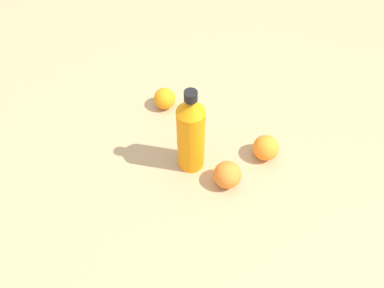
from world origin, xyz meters
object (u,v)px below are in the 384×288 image
Objects in this scene: water_bottle at (192,133)px; orange_0 at (165,98)px; orange_1 at (227,175)px; orange_2 at (266,148)px.

orange_0 is at bearing 79.91° from water_bottle.
orange_0 is 0.33m from orange_1.
orange_2 is (-0.20, 0.04, -0.09)m from water_bottle.
orange_0 is at bearing -77.30° from orange_1.
orange_1 is at bearing -67.13° from water_bottle.
water_bottle reaches higher than orange_1.
orange_2 is at bearing -24.78° from water_bottle.
water_bottle is 0.14m from orange_1.
orange_2 is (-0.20, 0.27, 0.00)m from orange_0.
water_bottle is at bearing -55.04° from orange_1.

